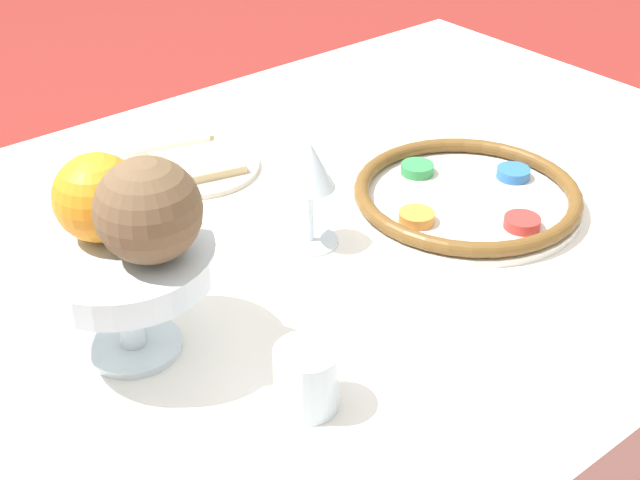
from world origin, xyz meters
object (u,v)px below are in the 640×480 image
wine_glass (310,172)px  fruit_stand (124,271)px  coconut (148,211)px  seder_plate (467,196)px  orange_fruit (98,198)px  napkin_roll (160,145)px  cup_near (307,378)px  bread_plate (196,165)px

wine_glass → fruit_stand: 0.28m
wine_glass → coconut: size_ratio=1.35×
seder_plate → wine_glass: bearing=-15.4°
orange_fruit → napkin_roll: orange_fruit is taller
seder_plate → coconut: 0.50m
orange_fruit → cup_near: orange_fruit is taller
seder_plate → cup_near: size_ratio=4.55×
fruit_stand → coconut: (-0.02, 0.03, 0.08)m
orange_fruit → cup_near: bearing=112.6°
wine_glass → cup_near: 0.30m
wine_glass → napkin_roll: 0.33m
seder_plate → coconut: bearing=1.9°
orange_fruit → cup_near: (-0.09, 0.21, -0.14)m
bread_plate → napkin_roll: size_ratio=1.25×
fruit_stand → orange_fruit: (0.00, -0.03, 0.07)m
bread_plate → coconut: bearing=53.0°
bread_plate → wine_glass: bearing=91.2°
seder_plate → fruit_stand: 0.50m
wine_glass → coconut: coconut is taller
seder_plate → orange_fruit: bearing=-5.5°
coconut → napkin_roll: coconut is taller
fruit_stand → cup_near: 0.21m
orange_fruit → bread_plate: bearing=-135.1°
napkin_roll → coconut: bearing=59.7°
cup_near → napkin_roll: bearing=-106.6°
fruit_stand → wine_glass: bearing=-170.8°
seder_plate → cup_near: 0.43m
fruit_stand → napkin_roll: 0.45m
seder_plate → coconut: (0.47, 0.02, 0.16)m
wine_glass → cup_near: bearing=50.5°
fruit_stand → orange_fruit: size_ratio=2.09×
orange_fruit → bread_plate: 0.41m
orange_fruit → napkin_roll: bearing=-127.0°
fruit_stand → coconut: coconut is taller
bread_plate → fruit_stand: bearing=48.2°
coconut → cup_near: size_ratio=1.56×
orange_fruit → coconut: coconut is taller
bread_plate → napkin_roll: 0.07m
bread_plate → napkin_roll: bearing=-76.0°
bread_plate → cup_near: cup_near is taller
cup_near → orange_fruit: bearing=-67.4°
coconut → napkin_roll: (-0.23, -0.40, -0.16)m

